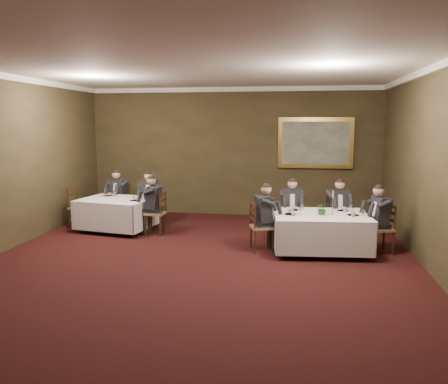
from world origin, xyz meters
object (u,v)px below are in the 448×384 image
(chair_main_endright, at_px, (380,239))
(candlestick, at_px, (333,205))
(chair_main_backright, at_px, (336,227))
(diner_main_endright, at_px, (380,227))
(chair_main_backleft, at_px, (291,226))
(diner_sec_backright, at_px, (150,204))
(chair_main_endleft, at_px, (261,237))
(table_second, at_px, (116,212))
(chair_sec_endright, at_px, (156,222))
(diner_main_backright, at_px, (337,217))
(table_main, at_px, (320,230))
(painting, at_px, (315,143))
(diner_main_backleft, at_px, (291,216))
(chair_sec_backright, at_px, (150,213))
(diner_sec_backleft, at_px, (119,202))
(diner_sec_endright, at_px, (155,212))
(chair_sec_backleft, at_px, (120,211))
(centerpiece, at_px, (322,208))
(chair_sec_endleft, at_px, (80,216))
(diner_main_endleft, at_px, (262,226))

(chair_main_endright, height_order, candlestick, candlestick)
(chair_main_backright, bearing_deg, diner_main_endright, 114.03)
(chair_main_backleft, bearing_deg, diner_sec_backright, -20.52)
(chair_main_endleft, distance_m, diner_main_endright, 2.35)
(table_second, height_order, chair_sec_endright, chair_sec_endright)
(chair_main_endright, xyz_separation_m, diner_sec_backright, (-5.30, 1.67, 0.23))
(chair_main_endright, bearing_deg, diner_sec_backright, 56.19)
(table_second, relative_size, diner_main_backright, 1.38)
(table_main, relative_size, chair_main_endright, 1.97)
(chair_main_backright, relative_size, painting, 0.51)
(table_second, bearing_deg, diner_main_backleft, -1.92)
(diner_main_backleft, xyz_separation_m, chair_sec_backright, (-3.54, 0.90, -0.23))
(diner_sec_backleft, bearing_deg, chair_sec_endright, 159.43)
(diner_sec_backright, height_order, diner_sec_endright, same)
(chair_main_backleft, bearing_deg, chair_sec_backleft, -19.84)
(table_main, relative_size, chair_main_endleft, 1.97)
(diner_main_backright, xyz_separation_m, chair_main_endright, (0.76, -0.87, -0.23))
(chair_sec_endright, xyz_separation_m, diner_sec_endright, (-0.01, 0.00, 0.23))
(chair_main_backleft, relative_size, chair_sec_backleft, 1.00)
(centerpiece, bearing_deg, chair_sec_backright, 155.80)
(chair_main_backleft, relative_size, candlestick, 2.09)
(diner_sec_backleft, bearing_deg, diner_main_endright, -178.08)
(diner_main_backright, relative_size, chair_main_endright, 1.35)
(table_main, distance_m, painting, 3.61)
(diner_sec_backright, distance_m, chair_sec_endright, 1.06)
(table_main, distance_m, diner_sec_backleft, 5.36)
(chair_sec_endright, bearing_deg, chair_sec_backright, 27.61)
(chair_main_backright, height_order, centerpiece, centerpiece)
(chair_main_backright, bearing_deg, chair_sec_endright, -14.22)
(chair_sec_endleft, relative_size, candlestick, 2.09)
(chair_main_backleft, bearing_deg, chair_sec_backright, -20.70)
(chair_sec_backleft, bearing_deg, diner_sec_endright, 158.82)
(table_second, xyz_separation_m, chair_main_backleft, (4.12, -0.13, -0.17))
(chair_main_endright, height_order, diner_main_endright, diner_main_endright)
(chair_sec_backright, xyz_separation_m, centerpiece, (4.14, -1.86, 0.62))
(diner_sec_endright, bearing_deg, table_second, 82.08)
(diner_main_backleft, height_order, chair_main_endleft, diner_main_backleft)
(chair_main_endright, bearing_deg, table_main, 79.06)
(chair_main_backleft, distance_m, diner_sec_backright, 3.66)
(table_second, bearing_deg, diner_main_endright, -8.96)
(diner_main_endleft, height_order, chair_main_endright, diner_main_endleft)
(table_main, height_order, chair_main_endleft, chair_main_endleft)
(chair_sec_backright, xyz_separation_m, candlestick, (4.34, -1.77, 0.66))
(table_main, height_order, chair_sec_backright, chair_sec_backright)
(chair_sec_backleft, height_order, diner_sec_backright, diner_sec_backright)
(diner_sec_endright, height_order, painting, painting)
(diner_main_backright, bearing_deg, diner_sec_endright, -14.39)
(table_second, bearing_deg, centerpiece, -13.08)
(chair_main_endright, relative_size, chair_sec_endright, 1.00)
(chair_main_backright, relative_size, diner_sec_endright, 0.74)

